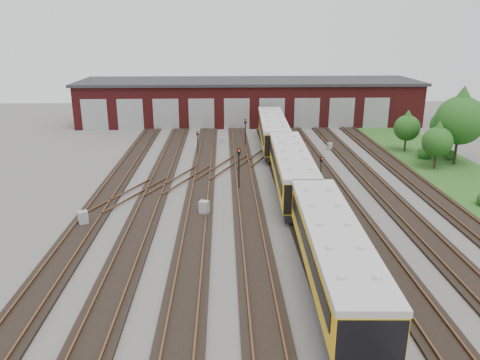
{
  "coord_description": "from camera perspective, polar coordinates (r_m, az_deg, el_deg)",
  "views": [
    {
      "loc": [
        -3.88,
        -31.94,
        13.72
      ],
      "look_at": [
        -2.6,
        4.2,
        2.0
      ],
      "focal_mm": 35.0,
      "sensor_mm": 36.0,
      "label": 1
    }
  ],
  "objects": [
    {
      "name": "bush_1",
      "position": [
        55.65,
        21.61,
        3.21
      ],
      "size": [
        1.53,
        1.53,
        1.53
      ],
      "primitive_type": "sphere",
      "color": "#154A15",
      "rests_on": "ground"
    },
    {
      "name": "grass_verge",
      "position": [
        49.7,
        25.48,
        0.17
      ],
      "size": [
        8.0,
        55.0,
        0.05
      ],
      "primitive_type": "cube",
      "color": "#244E1A",
      "rests_on": "ground"
    },
    {
      "name": "tree_3",
      "position": [
        51.24,
        22.98,
        4.72
      ],
      "size": [
        3.04,
        3.04,
        5.03
      ],
      "color": "black",
      "rests_on": "ground"
    },
    {
      "name": "bush_2",
      "position": [
        56.25,
        24.32,
        2.89
      ],
      "size": [
        1.27,
        1.27,
        1.27
      ],
      "primitive_type": "sphere",
      "color": "#154A15",
      "rests_on": "ground"
    },
    {
      "name": "relay_cabinet_3",
      "position": [
        56.63,
        10.88,
        4.06
      ],
      "size": [
        0.62,
        0.57,
        0.86
      ],
      "primitive_type": "cube",
      "rotation": [
        0.0,
        0.0,
        0.31
      ],
      "color": "#949699",
      "rests_on": "ground"
    },
    {
      "name": "metro_train",
      "position": [
        41.09,
        6.28,
        1.33
      ],
      "size": [
        3.52,
        48.21,
        3.33
      ],
      "rotation": [
        0.0,
        0.0,
        -0.04
      ],
      "color": "black",
      "rests_on": "ground"
    },
    {
      "name": "tree_0",
      "position": [
        57.59,
        19.72,
        6.35
      ],
      "size": [
        2.98,
        2.98,
        4.93
      ],
      "color": "black",
      "rests_on": "ground"
    },
    {
      "name": "signal_mast_1",
      "position": [
        53.05,
        -5.18,
        4.87
      ],
      "size": [
        0.26,
        0.25,
        2.77
      ],
      "rotation": [
        0.0,
        0.0,
        0.36
      ],
      "color": "black",
      "rests_on": "ground"
    },
    {
      "name": "signal_mast_0",
      "position": [
        41.09,
        -0.14,
        2.0
      ],
      "size": [
        0.29,
        0.28,
        3.81
      ],
      "rotation": [
        0.0,
        0.0,
        0.05
      ],
      "color": "black",
      "rests_on": "ground"
    },
    {
      "name": "signal_mast_2",
      "position": [
        56.76,
        0.66,
        6.24
      ],
      "size": [
        0.28,
        0.26,
        3.42
      ],
      "rotation": [
        0.0,
        0.0,
        -0.01
      ],
      "color": "black",
      "rests_on": "ground"
    },
    {
      "name": "track_network",
      "position": [
        35.46,
        4.15,
        -4.67
      ],
      "size": [
        30.4,
        70.0,
        0.33
      ],
      "color": "black",
      "rests_on": "ground"
    },
    {
      "name": "ground",
      "position": [
        34.98,
        4.52,
        -5.19
      ],
      "size": [
        120.0,
        120.0,
        0.0
      ],
      "primitive_type": "plane",
      "color": "#4B4845",
      "rests_on": "ground"
    },
    {
      "name": "signal_mast_3",
      "position": [
        43.04,
        9.84,
        1.53
      ],
      "size": [
        0.26,
        0.25,
        2.72
      ],
      "rotation": [
        0.0,
        0.0,
        0.43
      ],
      "color": "black",
      "rests_on": "ground"
    },
    {
      "name": "relay_cabinet_2",
      "position": [
        36.15,
        -4.39,
        -3.43
      ],
      "size": [
        0.85,
        0.78,
        1.15
      ],
      "primitive_type": "cube",
      "rotation": [
        0.0,
        0.0,
        -0.36
      ],
      "color": "#949699",
      "rests_on": "ground"
    },
    {
      "name": "tree_2",
      "position": [
        53.41,
        25.34,
        7.22
      ],
      "size": [
        5.01,
        5.01,
        8.31
      ],
      "color": "black",
      "rests_on": "ground"
    },
    {
      "name": "relay_cabinet_4",
      "position": [
        48.98,
        6.23,
        2.14
      ],
      "size": [
        0.6,
        0.52,
        0.91
      ],
      "primitive_type": "cube",
      "rotation": [
        0.0,
        0.0,
        0.13
      ],
      "color": "#949699",
      "rests_on": "ground"
    },
    {
      "name": "relay_cabinet_0",
      "position": [
        36.04,
        -18.56,
        -4.46
      ],
      "size": [
        0.83,
        0.78,
        1.11
      ],
      "primitive_type": "cube",
      "rotation": [
        0.0,
        0.0,
        0.42
      ],
      "color": "#949699",
      "rests_on": "ground"
    },
    {
      "name": "maintenance_shed",
      "position": [
        72.79,
        1.05,
        9.65
      ],
      "size": [
        51.0,
        12.5,
        6.35
      ],
      "color": "#541515",
      "rests_on": "ground"
    },
    {
      "name": "tree_1",
      "position": [
        56.75,
        24.02,
        6.51
      ],
      "size": [
        3.72,
        3.72,
        6.17
      ],
      "color": "black",
      "rests_on": "ground"
    },
    {
      "name": "relay_cabinet_1",
      "position": [
        58.66,
        -2.22,
        4.85
      ],
      "size": [
        0.55,
        0.47,
        0.86
      ],
      "primitive_type": "cube",
      "rotation": [
        0.0,
        0.0,
        0.09
      ],
      "color": "#949699",
      "rests_on": "ground"
    }
  ]
}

